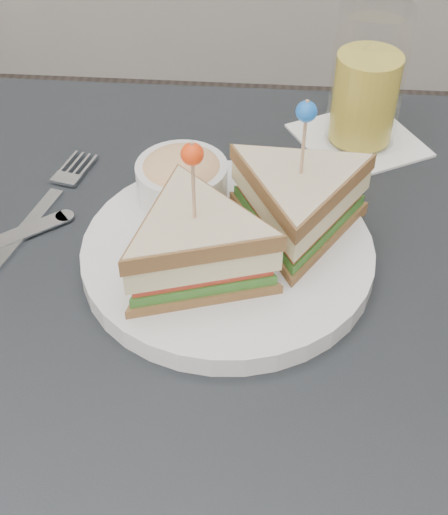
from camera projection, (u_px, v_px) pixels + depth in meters
table at (213, 355)px, 0.72m from camera, size 0.80×0.80×0.75m
plate_meal at (237, 226)px, 0.68m from camera, size 0.35×0.34×0.17m
cutlery_fork at (48, 201)px, 0.78m from camera, size 0.07×0.21×0.01m
drink_set at (366, 86)px, 0.82m from camera, size 0.18×0.18×0.17m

